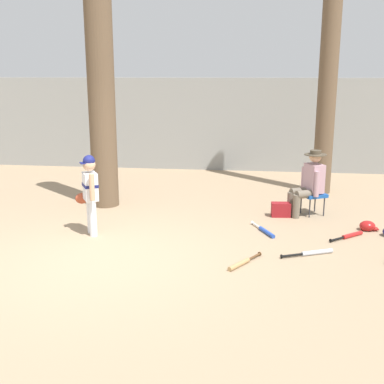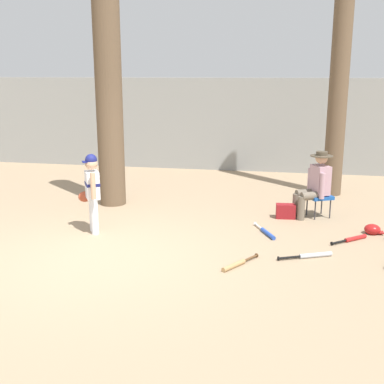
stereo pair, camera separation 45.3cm
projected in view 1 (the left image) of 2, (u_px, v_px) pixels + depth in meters
name	position (u px, v px, depth m)	size (l,w,h in m)	color
ground_plane	(101.00, 260.00, 6.82)	(60.00, 60.00, 0.00)	#9E8466
concrete_back_wall	(177.00, 124.00, 13.13)	(18.00, 0.36, 2.43)	gray
tree_near_player	(102.00, 103.00, 9.19)	(0.70, 0.70, 4.67)	brown
tree_behind_spectator	(329.00, 64.00, 10.06)	(0.61, 0.61, 6.09)	brown
young_ballplayer	(90.00, 190.00, 7.75)	(0.49, 0.53, 1.31)	white
folding_stool	(313.00, 195.00, 8.94)	(0.53, 0.53, 0.41)	#194C9E
seated_spectator	(309.00, 181.00, 8.84)	(0.67, 0.56, 1.20)	#6B6051
handbag_beside_stool	(281.00, 210.00, 8.86)	(0.34, 0.18, 0.26)	maroon
bat_red_barrel	(350.00, 236.00, 7.75)	(0.60, 0.52, 0.07)	red
bat_blue_youth	(265.00, 231.00, 7.98)	(0.40, 0.74, 0.07)	#2347AD
bat_wood_tan	(242.00, 263.00, 6.64)	(0.46, 0.66, 0.07)	tan
bat_aluminum_silver	(313.00, 253.00, 7.02)	(0.77, 0.39, 0.07)	#B7BCC6
batting_helmet_red	(368.00, 226.00, 8.10)	(0.30, 0.23, 0.18)	#A81919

